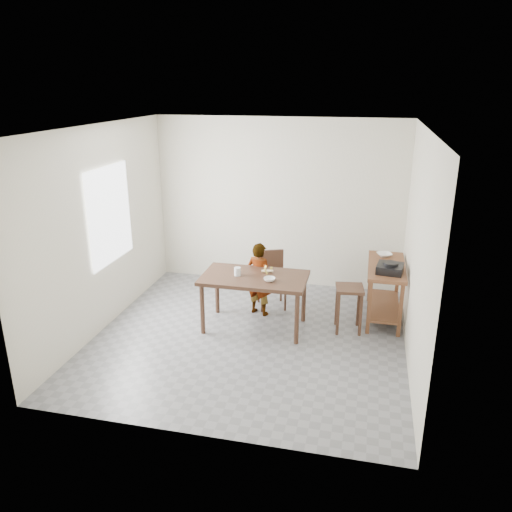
% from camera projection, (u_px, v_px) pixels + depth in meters
% --- Properties ---
extents(floor, '(4.00, 4.00, 0.04)m').
position_uv_depth(floor, '(249.00, 338.00, 6.61)').
color(floor, slate).
rests_on(floor, ground).
extents(ceiling, '(4.00, 4.00, 0.04)m').
position_uv_depth(ceiling, '(248.00, 125.00, 5.70)').
color(ceiling, white).
rests_on(ceiling, wall_back).
extents(wall_back, '(4.00, 0.04, 2.70)m').
position_uv_depth(wall_back, '(279.00, 203.00, 8.01)').
color(wall_back, silver).
rests_on(wall_back, ground).
extents(wall_front, '(4.00, 0.04, 2.70)m').
position_uv_depth(wall_front, '(193.00, 308.00, 4.30)').
color(wall_front, silver).
rests_on(wall_front, ground).
extents(wall_left, '(0.04, 4.00, 2.70)m').
position_uv_depth(wall_left, '(100.00, 229.00, 6.58)').
color(wall_left, silver).
rests_on(wall_left, ground).
extents(wall_right, '(0.04, 4.00, 2.70)m').
position_uv_depth(wall_right, '(419.00, 251.00, 5.73)').
color(wall_right, silver).
rests_on(wall_right, ground).
extents(window_pane, '(0.02, 1.10, 1.30)m').
position_uv_depth(window_pane, '(110.00, 215.00, 6.71)').
color(window_pane, white).
rests_on(window_pane, wall_left).
extents(dining_table, '(1.40, 0.80, 0.75)m').
position_uv_depth(dining_table, '(254.00, 302.00, 6.75)').
color(dining_table, '#41281B').
rests_on(dining_table, floor).
extents(prep_counter, '(0.50, 1.20, 0.80)m').
position_uv_depth(prep_counter, '(384.00, 291.00, 7.03)').
color(prep_counter, brown).
rests_on(prep_counter, floor).
extents(child, '(0.46, 0.37, 1.08)m').
position_uv_depth(child, '(259.00, 279.00, 7.11)').
color(child, white).
rests_on(child, floor).
extents(dining_chair, '(0.52, 0.52, 0.83)m').
position_uv_depth(dining_chair, '(272.00, 281.00, 7.37)').
color(dining_chair, '#41281B').
rests_on(dining_chair, floor).
extents(stool, '(0.40, 0.40, 0.63)m').
position_uv_depth(stool, '(348.00, 309.00, 6.69)').
color(stool, '#41281B').
rests_on(stool, floor).
extents(glass_tumbler, '(0.12, 0.12, 0.11)m').
position_uv_depth(glass_tumbler, '(237.00, 271.00, 6.64)').
color(glass_tumbler, white).
rests_on(glass_tumbler, dining_table).
extents(small_bowl, '(0.17, 0.17, 0.05)m').
position_uv_depth(small_bowl, '(269.00, 279.00, 6.46)').
color(small_bowl, white).
rests_on(small_bowl, dining_table).
extents(banana, '(0.18, 0.13, 0.06)m').
position_uv_depth(banana, '(267.00, 271.00, 6.74)').
color(banana, '#E4D14B').
rests_on(banana, dining_table).
extents(serving_bowl, '(0.27, 0.27, 0.05)m').
position_uv_depth(serving_bowl, '(384.00, 255.00, 7.22)').
color(serving_bowl, white).
rests_on(serving_bowl, prep_counter).
extents(gas_burner, '(0.38, 0.38, 0.11)m').
position_uv_depth(gas_burner, '(390.00, 268.00, 6.61)').
color(gas_burner, black).
rests_on(gas_burner, prep_counter).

